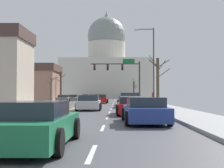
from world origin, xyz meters
name	(u,v)px	position (x,y,z in m)	size (l,w,h in m)	color
ground	(78,107)	(0.00, 0.00, 0.02)	(20.00, 180.00, 0.20)	#48484E
signal_gantry	(122,71)	(4.79, 16.82, 5.08)	(7.91, 0.41, 6.85)	#28282D
street_lamp_right	(151,60)	(7.93, 2.99, 5.26)	(2.25, 0.24, 8.76)	#333338
capitol_building	(107,68)	(0.00, 81.24, 11.26)	(32.43, 21.78, 32.66)	beige
sedan_near_00	(101,99)	(1.67, 13.39, 0.61)	(2.03, 4.58, 1.31)	#B71414
sedan_near_01	(125,101)	(5.07, 6.32, 0.54)	(2.08, 4.40, 1.14)	#1E7247
pickup_truck_near_02	(130,101)	(5.39, 0.36, 0.69)	(2.45, 5.43, 1.50)	silver
sedan_near_03	(89,103)	(1.69, -5.53, 0.60)	(2.11, 4.47, 1.27)	silver
sedan_near_04	(132,106)	(5.04, -11.22, 0.56)	(2.16, 4.46, 1.18)	#B71414
sedan_near_05	(145,111)	(5.38, -16.85, 0.57)	(2.15, 4.65, 1.21)	navy
sedan_near_06	(35,125)	(1.94, -23.27, 0.56)	(1.96, 4.35, 1.18)	#1E7247
sedan_oncoming_00	(63,99)	(-5.45, 21.55, 0.59)	(2.22, 4.33, 1.23)	#6B6056
sedan_oncoming_01	(73,98)	(-5.03, 30.00, 0.57)	(2.09, 4.63, 1.24)	#6B6056
sedan_oncoming_02	(93,97)	(-1.95, 43.21, 0.58)	(2.18, 4.40, 1.26)	navy
sedan_oncoming_03	(86,97)	(-5.19, 56.21, 0.60)	(2.09, 4.72, 1.27)	navy
flank_building_01	(27,82)	(-15.67, 33.86, 3.88)	(13.85, 9.84, 7.67)	#8C6656
flank_building_02	(29,83)	(-18.19, 43.78, 4.07)	(9.89, 9.75, 8.03)	tan
bare_tree_00	(134,90)	(8.26, 45.87, 2.49)	(1.41, 1.89, 5.42)	#423328
bare_tree_01	(61,85)	(-8.14, 33.49, 3.30)	(2.42, 1.95, 6.07)	#4C3D2D
bare_tree_02	(158,80)	(8.59, 2.45, 2.93)	(2.45, 1.91, 5.61)	#4C3D2D
bare_tree_03	(51,88)	(-8.77, 26.82, 2.55)	(2.39, 2.33, 4.90)	brown
pedestrian_00	(153,96)	(8.96, 9.92, 1.04)	(0.35, 0.34, 1.62)	black
bicycle_parked	(156,102)	(8.43, 3.30, 0.49)	(0.12, 1.77, 0.85)	black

